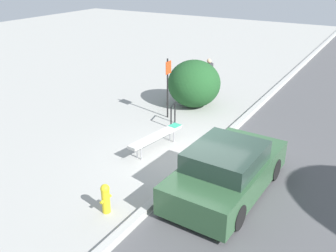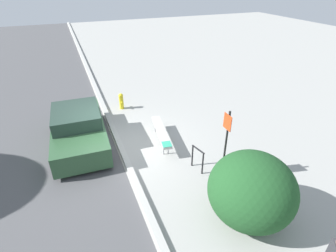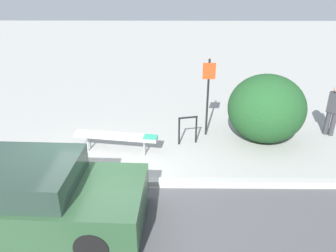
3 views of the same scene
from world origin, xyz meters
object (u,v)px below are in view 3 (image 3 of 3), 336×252
bench (116,136)px  bike_rack (188,127)px  sign_post (208,91)px  pedestrian (333,109)px  parked_car_near (34,197)px

bench → bike_rack: 2.00m
sign_post → pedestrian: sign_post is taller
pedestrian → bike_rack: bearing=43.3°
bike_rack → pedestrian: (4.27, 0.61, 0.32)m
bike_rack → sign_post: size_ratio=0.36×
pedestrian → parked_car_near: 8.30m
bike_rack → sign_post: 1.20m
bench → bike_rack: bike_rack is taller
parked_car_near → bike_rack: bearing=50.2°
bike_rack → bench: bearing=-165.0°
bench → pedestrian: (6.20, 1.13, 0.36)m
bench → pedestrian: size_ratio=1.48×
bench → pedestrian: pedestrian is taller
bench → bike_rack: bearing=23.7°
pedestrian → bench: bearing=45.5°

